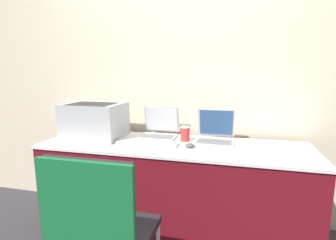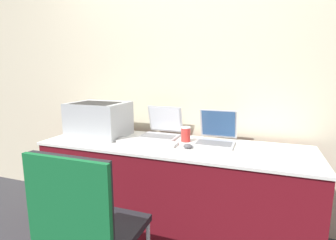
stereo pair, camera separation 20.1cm
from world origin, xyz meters
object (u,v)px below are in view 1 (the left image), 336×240
laptop_left (159,130)px  printer (95,119)px  external_keyboard (147,143)px  chair (99,226)px  laptop_right (215,135)px  coffee_cup (185,134)px  mouse (190,146)px

laptop_left → printer: bearing=-162.3°
external_keyboard → chair: 0.84m
laptop_right → chair: bearing=-114.6°
coffee_cup → mouse: size_ratio=1.74×
printer → external_keyboard: 0.52m
printer → coffee_cup: (0.75, 0.07, -0.10)m
laptop_left → mouse: bearing=-41.0°
coffee_cup → laptop_right: bearing=7.9°
laptop_left → external_keyboard: (-0.02, -0.25, -0.05)m
printer → chair: bearing=-60.3°
coffee_cup → chair: chair is taller
printer → external_keyboard: (0.49, -0.09, -0.15)m
chair → laptop_right: bearing=65.4°
laptop_right → chair: (-0.46, -1.02, -0.23)m
printer → laptop_right: 0.99m
laptop_left → coffee_cup: laptop_left is taller
laptop_right → coffee_cup: bearing=-172.1°
laptop_right → mouse: bearing=-127.5°
external_keyboard → chair: chair is taller
printer → coffee_cup: printer is taller
printer → laptop_right: size_ratio=1.41×
laptop_right → coffee_cup: (-0.23, -0.03, 0.00)m
printer → laptop_left: (0.51, 0.16, -0.10)m
printer → laptop_right: (0.98, 0.10, -0.10)m
printer → mouse: (0.82, -0.11, -0.14)m
external_keyboard → mouse: (0.33, -0.02, 0.01)m
printer → laptop_left: size_ratio=1.47×
external_keyboard → chair: bearing=-87.7°
laptop_left → external_keyboard: size_ratio=0.66×
laptop_left → laptop_right: size_ratio=0.96×
laptop_right → printer: bearing=-173.9°
coffee_cup → mouse: (0.07, -0.18, -0.04)m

